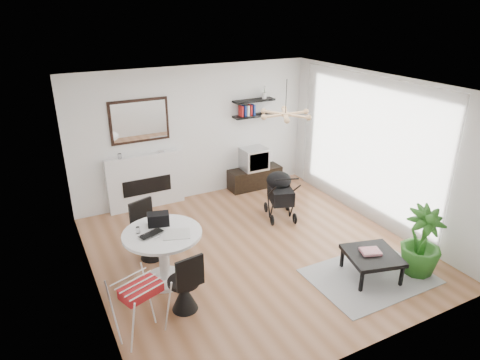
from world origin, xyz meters
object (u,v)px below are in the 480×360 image
tv_console (255,178)px  drying_rack (141,309)px  fireplace (145,175)px  crt_tv (254,159)px  potted_plant (422,242)px  dining_table (163,249)px  stroller (280,196)px  coffee_table (372,256)px

tv_console → drying_rack: drying_rack is taller
fireplace → drying_rack: size_ratio=2.68×
crt_tv → potted_plant: 4.01m
dining_table → stroller: size_ratio=1.17×
potted_plant → drying_rack: bearing=171.9°
drying_rack → coffee_table: drying_rack is taller
dining_table → crt_tv: bearing=40.5°
drying_rack → coffee_table: size_ratio=0.90×
tv_console → crt_tv: 0.46m
stroller → crt_tv: bearing=99.5°
tv_console → potted_plant: potted_plant is taller
fireplace → dining_table: fireplace is taller
coffee_table → fireplace: bearing=120.6°
drying_rack → potted_plant: bearing=-27.9°
stroller → potted_plant: size_ratio=0.90×
fireplace → tv_console: (2.38, -0.14, -0.46)m
dining_table → drying_rack: dining_table is taller
crt_tv → drying_rack: size_ratio=0.67×
dining_table → coffee_table: dining_table is taller
tv_console → crt_tv: crt_tv is taller
drying_rack → coffee_table: 3.38m
fireplace → crt_tv: (2.35, -0.14, -0.01)m
tv_console → coffee_table: bearing=-91.6°
drying_rack → tv_console: bearing=24.5°
fireplace → drying_rack: (-1.08, -3.53, -0.26)m
tv_console → stroller: bearing=-100.2°
fireplace → dining_table: 2.61m
crt_tv → drying_rack: crt_tv is taller
dining_table → stroller: (2.60, 1.00, -0.13)m
crt_tv → coffee_table: crt_tv is taller
fireplace → crt_tv: size_ratio=4.02×
dining_table → drying_rack: size_ratio=1.39×
stroller → coffee_table: (0.15, -2.29, -0.07)m
potted_plant → dining_table: bearing=155.9°
crt_tv → potted_plant: potted_plant is taller
stroller → potted_plant: 2.69m
dining_table → coffee_table: size_ratio=1.25×
drying_rack → dining_table: bearing=38.3°
crt_tv → stroller: 1.46m
coffee_table → potted_plant: (0.70, -0.25, 0.19)m
drying_rack → stroller: size_ratio=0.84×
crt_tv → stroller: size_ratio=0.56×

